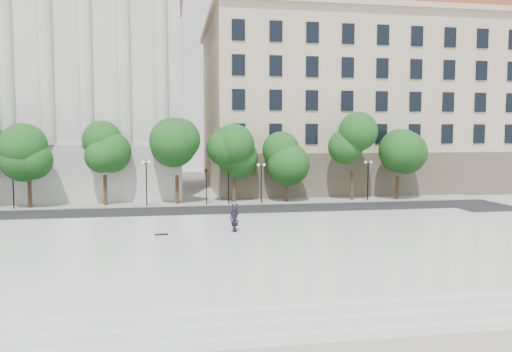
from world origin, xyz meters
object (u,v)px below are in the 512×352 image
object	(u,v)px
traffic_light_west	(206,168)
traffic_light_east	(228,168)
person_lying	(235,228)
skateboard	(162,234)

from	to	relation	value
traffic_light_west	traffic_light_east	size ratio (longest dim) A/B	1.01
traffic_light_east	person_lying	bearing A→B (deg)	-95.03
traffic_light_west	skateboard	distance (m)	17.03
traffic_light_west	person_lying	xyz separation A→B (m)	(0.79, -15.94, -3.06)
traffic_light_west	person_lying	world-z (taller)	traffic_light_west
traffic_light_west	skateboard	world-z (taller)	traffic_light_west
skateboard	traffic_light_east	bearing A→B (deg)	60.42
traffic_light_east	skateboard	world-z (taller)	traffic_light_east
traffic_light_west	traffic_light_east	world-z (taller)	traffic_light_west
traffic_light_east	person_lying	world-z (taller)	traffic_light_east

